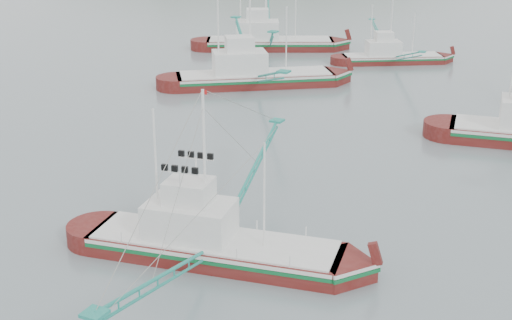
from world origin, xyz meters
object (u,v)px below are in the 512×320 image
at_px(main_boat, 211,229).
at_px(bg_boat_far, 392,48).
at_px(bg_boat_left, 254,62).
at_px(bg_boat_extra, 269,30).

height_order(main_boat, bg_boat_far, main_boat).
distance_m(main_boat, bg_boat_left, 37.40).
distance_m(main_boat, bg_boat_extra, 56.25).
relative_size(bg_boat_left, bg_boat_far, 1.35).
distance_m(bg_boat_left, bg_boat_extra, 18.86).
xyz_separation_m(main_boat, bg_boat_left, (-14.77, 34.35, 0.79)).
bearing_deg(bg_boat_extra, bg_boat_left, -95.73).
bearing_deg(bg_boat_extra, bg_boat_far, -29.78).
bearing_deg(main_boat, bg_boat_far, 86.23).
bearing_deg(main_boat, bg_boat_left, 103.60).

